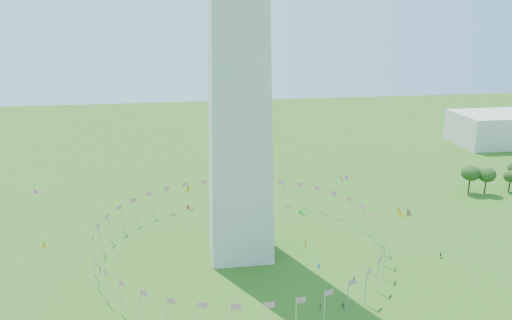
% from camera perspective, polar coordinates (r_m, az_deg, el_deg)
% --- Properties ---
extents(flag_ring, '(80.24, 80.24, 9.00)m').
position_cam_1_polar(flag_ring, '(143.33, -1.83, -8.92)').
color(flag_ring, silver).
rests_on(flag_ring, ground).
extents(gov_building_east_a, '(50.00, 30.00, 16.00)m').
position_cam_1_polar(gov_building_east_a, '(288.00, 26.46, 3.25)').
color(gov_building_east_a, beige).
rests_on(gov_building_east_a, ground).
extents(kites_aloft, '(117.47, 71.11, 33.83)m').
position_cam_1_polar(kites_aloft, '(113.18, 7.33, -7.29)').
color(kites_aloft, yellow).
rests_on(kites_aloft, ground).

